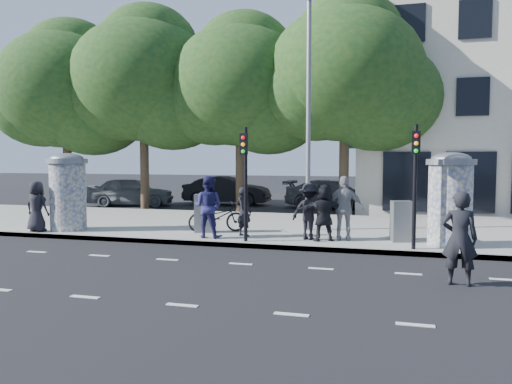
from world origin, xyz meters
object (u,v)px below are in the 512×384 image
(ped_e, at_px, (344,208))
(car_mid, at_px, (227,191))
(traffic_pole_near, at_px, (245,172))
(car_left, at_px, (131,192))
(ped_f, at_px, (324,212))
(man_road, at_px, (460,238))
(bicycle, at_px, (217,217))
(ped_c, at_px, (208,207))
(street_lamp, at_px, (308,94))
(cabinet_left, at_px, (204,213))
(traffic_pole_far, at_px, (415,173))
(ped_d, at_px, (309,211))
(ped_b, at_px, (244,212))
(ad_column_left, at_px, (68,190))
(ped_a, at_px, (37,206))
(cabinet_right, at_px, (401,221))
(ad_column_right, at_px, (450,197))
(car_right, at_px, (333,194))

(ped_e, relative_size, car_mid, 0.41)
(traffic_pole_near, height_order, car_left, traffic_pole_near)
(ped_f, xyz_separation_m, man_road, (3.34, -3.89, -0.04))
(bicycle, bearing_deg, ped_c, 161.20)
(street_lamp, bearing_deg, ped_c, -138.53)
(cabinet_left, bearing_deg, bicycle, 9.32)
(traffic_pole_far, bearing_deg, ped_d, 163.27)
(ped_b, distance_m, car_mid, 12.19)
(traffic_pole_near, bearing_deg, ad_column_left, 173.89)
(street_lamp, distance_m, ped_a, 9.94)
(cabinet_right, height_order, car_left, car_left)
(ped_b, xyz_separation_m, ped_c, (-0.99, -0.56, 0.18))
(ped_d, height_order, cabinet_left, ped_d)
(traffic_pole_near, relative_size, ped_f, 1.94)
(ped_a, xyz_separation_m, ped_c, (6.02, 0.37, 0.11))
(bicycle, bearing_deg, traffic_pole_near, -162.92)
(ad_column_right, relative_size, ped_e, 1.36)
(car_mid, bearing_deg, ped_c, -166.17)
(street_lamp, relative_size, cabinet_right, 6.58)
(ad_column_left, xyz_separation_m, ped_c, (5.27, -0.28, -0.42))
(ad_column_right, xyz_separation_m, ped_a, (-13.16, -0.85, -0.53))
(man_road, height_order, car_left, man_road)
(ped_c, bearing_deg, ped_e, -167.69)
(traffic_pole_far, xyz_separation_m, ped_d, (-3.03, 0.91, -1.22))
(ped_e, distance_m, car_left, 15.51)
(man_road, distance_m, car_right, 15.56)
(cabinet_left, bearing_deg, ad_column_left, 175.43)
(man_road, bearing_deg, car_right, -69.69)
(traffic_pole_far, height_order, ped_b, traffic_pole_far)
(ped_e, distance_m, car_mid, 13.67)
(traffic_pole_near, xyz_separation_m, ped_b, (-0.34, 0.99, -1.30))
(man_road, distance_m, car_left, 20.24)
(bicycle, bearing_deg, ped_a, 79.44)
(ad_column_left, bearing_deg, ped_e, 1.65)
(ped_a, bearing_deg, street_lamp, -158.75)
(ped_f, bearing_deg, car_left, -61.65)
(car_left, bearing_deg, ped_f, -144.58)
(ped_c, bearing_deg, cabinet_right, -167.41)
(ad_column_left, relative_size, cabinet_right, 2.18)
(ad_column_left, bearing_deg, ped_a, -139.35)
(cabinet_right, bearing_deg, ad_column_left, 167.53)
(cabinet_left, height_order, cabinet_right, cabinet_left)
(ad_column_left, distance_m, ped_c, 5.29)
(car_mid, distance_m, car_right, 6.04)
(ped_a, relative_size, car_left, 0.37)
(ad_column_right, xyz_separation_m, car_right, (-4.53, 10.90, -0.80))
(man_road, height_order, car_mid, man_road)
(street_lamp, relative_size, ped_f, 4.58)
(man_road, bearing_deg, car_mid, -52.08)
(bicycle, bearing_deg, ad_column_right, -120.84)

